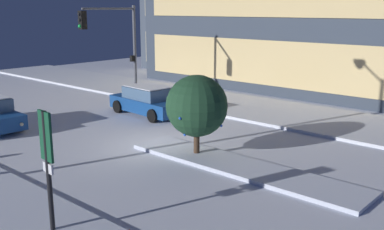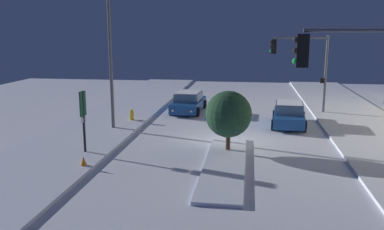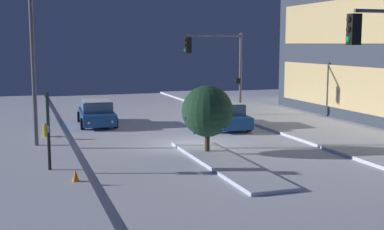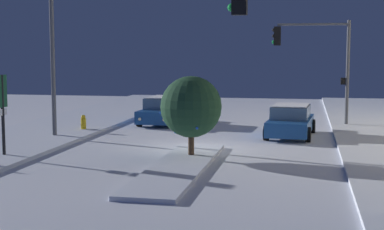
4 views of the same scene
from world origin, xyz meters
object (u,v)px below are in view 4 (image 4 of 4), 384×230
(car_far, at_px, (291,121))
(decorated_tree_median, at_px, (191,107))
(car_near, at_px, (165,111))
(street_lamp_arched, at_px, (71,19))
(parking_info_sign, at_px, (2,105))
(fire_hydrant, at_px, (83,124))
(traffic_light_corner_far_left, at_px, (317,54))
(traffic_light_corner_far_right, at_px, (330,38))

(car_far, bearing_deg, decorated_tree_median, 155.77)
(car_far, bearing_deg, car_near, 67.46)
(street_lamp_arched, bearing_deg, parking_info_sign, -101.64)
(parking_info_sign, distance_m, decorated_tree_median, 6.96)
(fire_hydrant, bearing_deg, decorated_tree_median, 47.96)
(car_near, relative_size, decorated_tree_median, 1.55)
(traffic_light_corner_far_left, bearing_deg, fire_hydrant, 21.93)
(car_near, xyz_separation_m, fire_hydrant, (3.89, -3.18, -0.31))
(traffic_light_corner_far_left, xyz_separation_m, decorated_tree_median, (10.51, -4.67, -1.90))
(car_far, bearing_deg, fire_hydrant, 96.58)
(fire_hydrant, bearing_deg, car_far, 92.12)
(traffic_light_corner_far_right, distance_m, decorated_tree_median, 8.52)
(street_lamp_arched, relative_size, fire_hydrant, 9.92)
(car_near, distance_m, traffic_light_corner_far_right, 18.80)
(car_near, distance_m, decorated_tree_median, 10.50)
(car_near, bearing_deg, car_far, 65.98)
(car_far, height_order, traffic_light_corner_far_left, traffic_light_corner_far_left)
(street_lamp_arched, xyz_separation_m, fire_hydrant, (-2.12, -0.36, -5.00))
(car_near, height_order, street_lamp_arched, street_lamp_arched)
(car_far, bearing_deg, traffic_light_corner_far_left, -11.66)
(car_far, distance_m, fire_hydrant, 10.09)
(car_near, relative_size, traffic_light_corner_far_left, 0.85)
(street_lamp_arched, relative_size, parking_info_sign, 2.70)
(car_far, height_order, street_lamp_arched, street_lamp_arched)
(parking_info_sign, bearing_deg, car_far, 41.64)
(traffic_light_corner_far_left, height_order, decorated_tree_median, traffic_light_corner_far_left)
(parking_info_sign, bearing_deg, decorated_tree_median, 15.95)
(car_far, relative_size, traffic_light_corner_far_left, 0.84)
(fire_hydrant, bearing_deg, car_near, 140.78)
(traffic_light_corner_far_right, height_order, parking_info_sign, traffic_light_corner_far_right)
(car_far, relative_size, parking_info_sign, 1.50)
(decorated_tree_median, bearing_deg, street_lamp_arched, -121.54)
(traffic_light_corner_far_right, xyz_separation_m, fire_hydrant, (-12.71, -11.27, -3.85))
(car_far, relative_size, fire_hydrant, 5.52)
(traffic_light_corner_far_left, height_order, traffic_light_corner_far_right, traffic_light_corner_far_right)
(traffic_light_corner_far_left, bearing_deg, car_far, 73.88)
(street_lamp_arched, bearing_deg, traffic_light_corner_far_right, -49.42)
(street_lamp_arched, bearing_deg, car_far, 9.08)
(traffic_light_corner_far_left, distance_m, decorated_tree_median, 11.66)
(traffic_light_corner_far_right, height_order, fire_hydrant, traffic_light_corner_far_right)
(car_near, height_order, traffic_light_corner_far_left, traffic_light_corner_far_left)
(traffic_light_corner_far_right, xyz_separation_m, street_lamp_arched, (-10.58, -10.92, 1.15))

